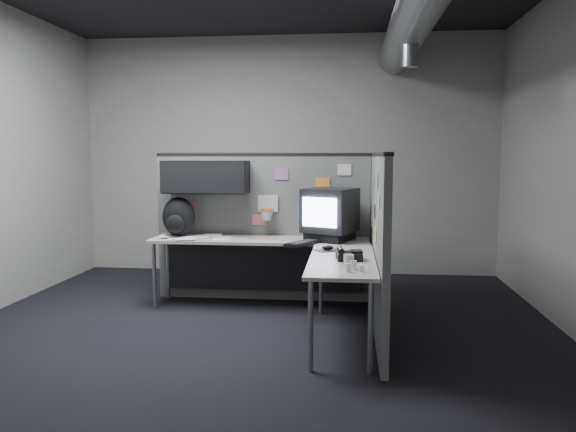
# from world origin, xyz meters

# --- Properties ---
(room) EXTENTS (5.62, 5.62, 3.22)m
(room) POSITION_xyz_m (0.56, 0.00, 2.10)
(room) COLOR black
(room) RESTS_ON ground
(partition_back) EXTENTS (2.44, 0.42, 1.63)m
(partition_back) POSITION_xyz_m (-0.25, 1.23, 1.00)
(partition_back) COLOR slate
(partition_back) RESTS_ON ground
(partition_right) EXTENTS (0.07, 2.23, 1.63)m
(partition_right) POSITION_xyz_m (1.10, 0.22, 0.82)
(partition_right) COLOR slate
(partition_right) RESTS_ON ground
(desk) EXTENTS (2.31, 2.11, 0.73)m
(desk) POSITION_xyz_m (0.15, 0.70, 0.61)
(desk) COLOR #B0A79F
(desk) RESTS_ON ground
(monitor) EXTENTS (0.62, 0.62, 0.54)m
(monitor) POSITION_xyz_m (0.64, 0.95, 1.01)
(monitor) COLOR black
(monitor) RESTS_ON desk
(keyboard) EXTENTS (0.35, 0.43, 0.04)m
(keyboard) POSITION_xyz_m (0.38, 0.61, 0.75)
(keyboard) COLOR black
(keyboard) RESTS_ON desk
(mouse) EXTENTS (0.28, 0.27, 0.05)m
(mouse) POSITION_xyz_m (0.64, 0.32, 0.75)
(mouse) COLOR black
(mouse) RESTS_ON desk
(phone) EXTENTS (0.23, 0.25, 0.11)m
(phone) POSITION_xyz_m (0.83, -0.12, 0.77)
(phone) COLOR black
(phone) RESTS_ON desk
(bottles) EXTENTS (0.16, 0.17, 0.09)m
(bottles) POSITION_xyz_m (0.86, -0.57, 0.77)
(bottles) COLOR silver
(bottles) RESTS_ON desk
(cup) EXTENTS (0.10, 0.10, 0.11)m
(cup) POSITION_xyz_m (0.84, -0.50, 0.79)
(cup) COLOR beige
(cup) RESTS_ON desk
(papers) EXTENTS (0.84, 0.59, 0.02)m
(papers) POSITION_xyz_m (-0.80, 0.98, 0.74)
(papers) COLOR white
(papers) RESTS_ON desk
(backpack) EXTENTS (0.41, 0.40, 0.43)m
(backpack) POSITION_xyz_m (-0.99, 1.01, 0.94)
(backpack) COLOR black
(backpack) RESTS_ON desk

